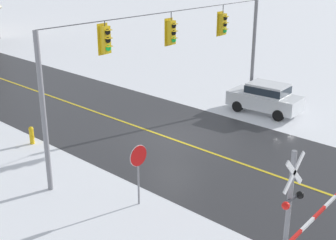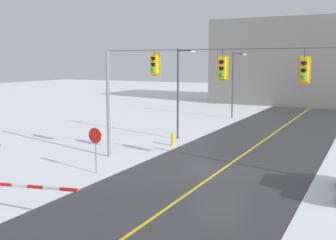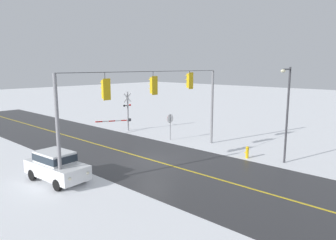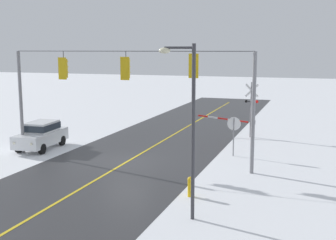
{
  "view_description": "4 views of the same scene",
  "coord_description": "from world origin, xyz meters",
  "px_view_note": "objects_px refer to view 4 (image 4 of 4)",
  "views": [
    {
      "loc": [
        -15.71,
        -14.34,
        8.82
      ],
      "look_at": [
        -3.31,
        -2.85,
        2.6
      ],
      "focal_mm": 49.63,
      "sensor_mm": 36.0,
      "label": 1
    },
    {
      "loc": [
        6.84,
        -19.47,
        5.61
      ],
      "look_at": [
        -2.6,
        -0.92,
        2.6
      ],
      "focal_mm": 43.51,
      "sensor_mm": 36.0,
      "label": 2
    },
    {
      "loc": [
        14.87,
        15.18,
        6.56
      ],
      "look_at": [
        -2.77,
        -1.18,
        2.41
      ],
      "focal_mm": 33.56,
      "sensor_mm": 36.0,
      "label": 3
    },
    {
      "loc": [
        -9.99,
        21.94,
        6.28
      ],
      "look_at": [
        -1.97,
        -1.41,
        2.29
      ],
      "focal_mm": 46.62,
      "sensor_mm": 36.0,
      "label": 4
    }
  ],
  "objects_px": {
    "stop_sign": "(234,128)",
    "fire_hydrant": "(190,186)",
    "railroad_crossing": "(246,110)",
    "parked_car_white": "(41,134)",
    "streetlamp_near": "(188,116)"
  },
  "relations": [
    {
      "from": "parked_car_white",
      "to": "streetlamp_near",
      "type": "bearing_deg",
      "value": 145.98
    },
    {
      "from": "fire_hydrant",
      "to": "streetlamp_near",
      "type": "bearing_deg",
      "value": 103.38
    },
    {
      "from": "stop_sign",
      "to": "parked_car_white",
      "type": "xyz_separation_m",
      "value": [
        11.99,
        2.09,
        -0.76
      ]
    },
    {
      "from": "stop_sign",
      "to": "fire_hydrant",
      "type": "relative_size",
      "value": 2.67
    },
    {
      "from": "fire_hydrant",
      "to": "stop_sign",
      "type": "bearing_deg",
      "value": -92.98
    },
    {
      "from": "railroad_crossing",
      "to": "fire_hydrant",
      "type": "distance_m",
      "value": 13.97
    },
    {
      "from": "parked_car_white",
      "to": "fire_hydrant",
      "type": "bearing_deg",
      "value": 153.42
    },
    {
      "from": "railroad_crossing",
      "to": "streetlamp_near",
      "type": "bearing_deg",
      "value": 91.35
    },
    {
      "from": "stop_sign",
      "to": "fire_hydrant",
      "type": "bearing_deg",
      "value": 87.02
    },
    {
      "from": "stop_sign",
      "to": "streetlamp_near",
      "type": "distance_m",
      "value": 10.53
    },
    {
      "from": "railroad_crossing",
      "to": "parked_car_white",
      "type": "xyz_separation_m",
      "value": [
        11.77,
        8.09,
        -1.03
      ]
    },
    {
      "from": "stop_sign",
      "to": "parked_car_white",
      "type": "relative_size",
      "value": 0.55
    },
    {
      "from": "stop_sign",
      "to": "streetlamp_near",
      "type": "xyz_separation_m",
      "value": [
        -0.16,
        10.3,
        2.2
      ]
    },
    {
      "from": "railroad_crossing",
      "to": "fire_hydrant",
      "type": "bearing_deg",
      "value": 89.22
    },
    {
      "from": "stop_sign",
      "to": "streetlamp_near",
      "type": "height_order",
      "value": "streetlamp_near"
    }
  ]
}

